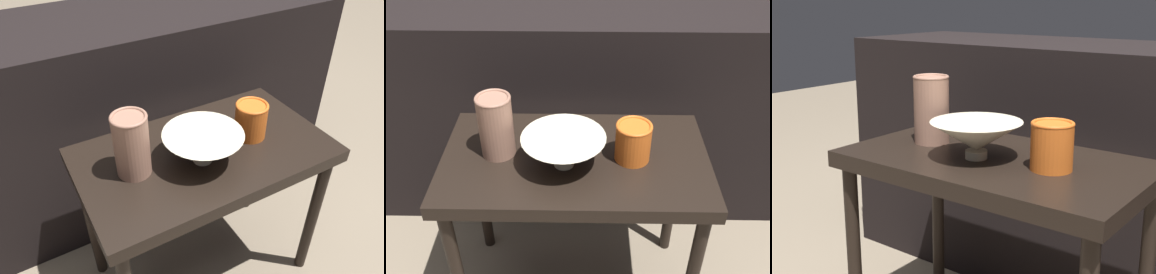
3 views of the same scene
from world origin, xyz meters
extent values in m
plane|color=#7F705B|center=(0.00, 0.00, 0.00)|extent=(8.00, 8.00, 0.00)
cube|color=black|center=(0.00, 0.00, 0.53)|extent=(0.71, 0.41, 0.04)
cylinder|color=black|center=(0.32, -0.17, 0.25)|extent=(0.04, 0.04, 0.51)
cylinder|color=black|center=(-0.32, 0.17, 0.25)|extent=(0.04, 0.04, 0.51)
cylinder|color=black|center=(0.32, 0.17, 0.25)|extent=(0.04, 0.04, 0.51)
cube|color=black|center=(0.00, 0.55, 0.39)|extent=(1.62, 0.50, 0.77)
cylinder|color=beige|center=(-0.03, -0.04, 0.56)|extent=(0.05, 0.05, 0.02)
cone|color=beige|center=(-0.03, -0.04, 0.60)|extent=(0.21, 0.21, 0.07)
cylinder|color=#996B56|center=(-0.21, 0.01, 0.63)|extent=(0.09, 0.09, 0.17)
torus|color=#996B56|center=(-0.21, 0.01, 0.71)|extent=(0.09, 0.09, 0.01)
cylinder|color=orange|center=(0.15, -0.01, 0.60)|extent=(0.09, 0.09, 0.10)
torus|color=orange|center=(0.15, -0.01, 0.65)|extent=(0.09, 0.09, 0.01)
camera|label=1|loc=(-0.43, -0.70, 1.20)|focal=35.00mm
camera|label=2|loc=(0.02, -0.94, 1.29)|focal=42.00mm
camera|label=3|loc=(0.67, -1.00, 0.90)|focal=50.00mm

